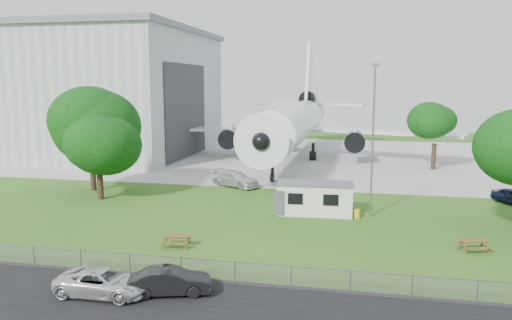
% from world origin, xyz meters
% --- Properties ---
extents(ground, '(160.00, 160.00, 0.00)m').
position_xyz_m(ground, '(0.00, 0.00, 0.00)').
color(ground, '#447924').
extents(asphalt_strip, '(120.00, 8.00, 0.02)m').
position_xyz_m(asphalt_strip, '(0.00, -13.00, 0.01)').
color(asphalt_strip, black).
rests_on(asphalt_strip, ground).
extents(concrete_apron, '(120.00, 46.00, 0.03)m').
position_xyz_m(concrete_apron, '(0.00, 38.00, 0.01)').
color(concrete_apron, '#B7B7B2').
rests_on(concrete_apron, ground).
extents(hangar, '(43.00, 31.00, 18.55)m').
position_xyz_m(hangar, '(-37.97, 36.00, 9.41)').
color(hangar, '#B2B7BC').
rests_on(hangar, ground).
extents(airliner, '(46.36, 47.73, 17.69)m').
position_xyz_m(airliner, '(-2.00, 35.86, 5.27)').
color(airliner, white).
rests_on(airliner, ground).
extents(site_cabin, '(6.81, 2.98, 2.62)m').
position_xyz_m(site_cabin, '(3.78, 6.02, 1.31)').
color(site_cabin, silver).
rests_on(site_cabin, ground).
extents(picnic_west, '(1.99, 1.74, 0.76)m').
position_xyz_m(picnic_west, '(-4.33, -4.19, 0.00)').
color(picnic_west, olive).
rests_on(picnic_west, ground).
extents(picnic_east, '(2.16, 1.96, 0.76)m').
position_xyz_m(picnic_east, '(14.52, -1.15, 0.00)').
color(picnic_east, olive).
rests_on(picnic_east, ground).
extents(fence, '(58.00, 0.04, 1.30)m').
position_xyz_m(fence, '(0.00, -9.50, 0.00)').
color(fence, gray).
rests_on(fence, ground).
extents(lamp_mast, '(0.16, 0.16, 12.00)m').
position_xyz_m(lamp_mast, '(8.20, 6.20, 6.00)').
color(lamp_mast, slate).
rests_on(lamp_mast, ground).
extents(tree_west_big, '(9.61, 9.61, 11.47)m').
position_xyz_m(tree_west_big, '(-18.72, 10.52, 6.66)').
color(tree_west_big, '#382619').
rests_on(tree_west_big, ground).
extents(tree_west_small, '(6.65, 6.65, 8.54)m').
position_xyz_m(tree_west_small, '(-16.10, 7.21, 5.20)').
color(tree_west_small, '#382619').
rests_on(tree_west_small, ground).
extents(tree_far_apron, '(5.52, 5.52, 8.30)m').
position_xyz_m(tree_far_apron, '(16.17, 30.51, 5.52)').
color(tree_far_apron, '#382619').
rests_on(tree_far_apron, ground).
extents(car_centre_sedan, '(4.39, 2.61, 1.37)m').
position_xyz_m(car_centre_sedan, '(-1.89, -11.34, 0.68)').
color(car_centre_sedan, black).
rests_on(car_centre_sedan, ground).
extents(car_west_estate, '(4.81, 2.27, 1.33)m').
position_xyz_m(car_west_estate, '(-5.17, -12.13, 0.66)').
color(car_west_estate, silver).
rests_on(car_west_estate, ground).
extents(car_apron_van, '(5.95, 4.55, 1.61)m').
position_xyz_m(car_apron_van, '(-5.37, 15.31, 0.80)').
color(car_apron_van, silver).
rests_on(car_apron_van, ground).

